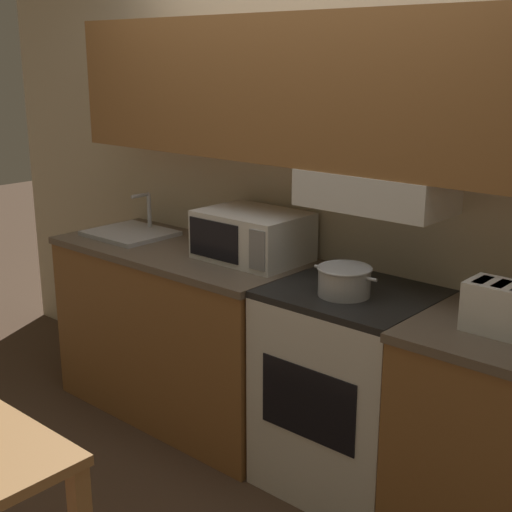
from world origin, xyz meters
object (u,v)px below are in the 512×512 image
at_px(cooking_pot, 344,280).
at_px(microwave, 253,236).
at_px(toaster, 509,310).
at_px(stove_range, 349,390).
at_px(sink_basin, 130,232).

height_order(cooking_pot, microwave, microwave).
xyz_separation_m(cooking_pot, toaster, (0.69, 0.03, 0.03)).
bearing_deg(microwave, stove_range, -7.37).
distance_m(microwave, toaster, 1.35).
relative_size(toaster, sink_basin, 0.72).
bearing_deg(microwave, toaster, -5.21).
xyz_separation_m(cooking_pot, sink_basin, (-1.49, 0.06, -0.05)).
relative_size(cooking_pot, toaster, 0.98).
xyz_separation_m(stove_range, sink_basin, (-1.49, -0.01, 0.48)).
relative_size(cooking_pot, sink_basin, 0.70).
bearing_deg(sink_basin, cooking_pot, -2.39).
distance_m(cooking_pot, toaster, 0.69).
distance_m(cooking_pot, microwave, 0.67).
distance_m(stove_range, toaster, 0.89).
xyz_separation_m(toaster, sink_basin, (-2.18, 0.03, -0.08)).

